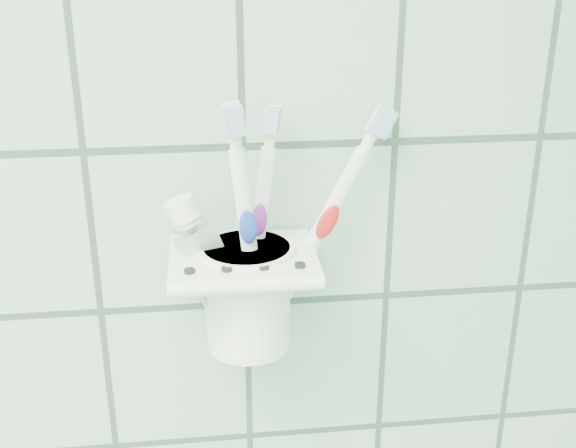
{
  "coord_description": "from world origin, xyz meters",
  "views": [
    {
      "loc": [
        0.61,
        0.63,
        1.56
      ],
      "look_at": [
        0.66,
        1.1,
        1.37
      ],
      "focal_mm": 45.0,
      "sensor_mm": 36.0,
      "label": 1
    }
  ],
  "objects_px": {
    "holder_bracket": "(243,261)",
    "cup": "(248,292)",
    "toothpaste_tube": "(238,253)",
    "toothbrush_orange": "(263,214)",
    "toothbrush_blue": "(245,221)",
    "toothbrush_pink": "(259,222)"
  },
  "relations": [
    {
      "from": "toothpaste_tube",
      "to": "toothbrush_orange",
      "type": "bearing_deg",
      "value": -22.98
    },
    {
      "from": "holder_bracket",
      "to": "toothbrush_blue",
      "type": "relative_size",
      "value": 0.6
    },
    {
      "from": "toothbrush_blue",
      "to": "toothbrush_orange",
      "type": "distance_m",
      "value": 0.02
    },
    {
      "from": "holder_bracket",
      "to": "cup",
      "type": "xyz_separation_m",
      "value": [
        0.0,
        0.0,
        -0.03
      ]
    },
    {
      "from": "holder_bracket",
      "to": "toothpaste_tube",
      "type": "bearing_deg",
      "value": 128.42
    },
    {
      "from": "toothbrush_blue",
      "to": "toothbrush_orange",
      "type": "relative_size",
      "value": 0.93
    },
    {
      "from": "toothbrush_orange",
      "to": "toothbrush_pink",
      "type": "bearing_deg",
      "value": -170.04
    },
    {
      "from": "cup",
      "to": "toothbrush_pink",
      "type": "relative_size",
      "value": 0.44
    },
    {
      "from": "toothbrush_orange",
      "to": "toothpaste_tube",
      "type": "xyz_separation_m",
      "value": [
        -0.02,
        -0.0,
        -0.03
      ]
    },
    {
      "from": "toothbrush_pink",
      "to": "toothbrush_orange",
      "type": "height_order",
      "value": "toothbrush_orange"
    },
    {
      "from": "toothbrush_pink",
      "to": "toothbrush_blue",
      "type": "distance_m",
      "value": 0.02
    },
    {
      "from": "toothbrush_orange",
      "to": "toothpaste_tube",
      "type": "relative_size",
      "value": 1.46
    },
    {
      "from": "toothbrush_blue",
      "to": "toothpaste_tube",
      "type": "bearing_deg",
      "value": -98.51
    },
    {
      "from": "holder_bracket",
      "to": "toothbrush_pink",
      "type": "distance_m",
      "value": 0.03
    },
    {
      "from": "holder_bracket",
      "to": "cup",
      "type": "height_order",
      "value": "same"
    },
    {
      "from": "holder_bracket",
      "to": "toothbrush_blue",
      "type": "xyz_separation_m",
      "value": [
        0.0,
        0.02,
        0.03
      ]
    },
    {
      "from": "toothbrush_blue",
      "to": "toothpaste_tube",
      "type": "distance_m",
      "value": 0.03
    },
    {
      "from": "holder_bracket",
      "to": "toothbrush_blue",
      "type": "bearing_deg",
      "value": 80.51
    },
    {
      "from": "holder_bracket",
      "to": "toothbrush_orange",
      "type": "xyz_separation_m",
      "value": [
        0.02,
        0.0,
        0.04
      ]
    },
    {
      "from": "cup",
      "to": "toothbrush_blue",
      "type": "bearing_deg",
      "value": 91.46
    },
    {
      "from": "cup",
      "to": "toothpaste_tube",
      "type": "bearing_deg",
      "value": 171.45
    },
    {
      "from": "toothbrush_pink",
      "to": "toothbrush_blue",
      "type": "relative_size",
      "value": 1.05
    }
  ]
}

